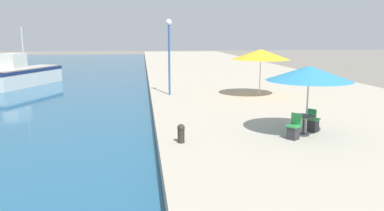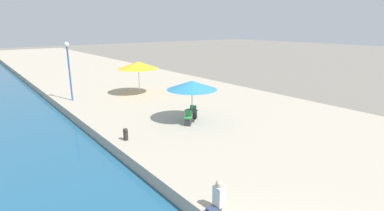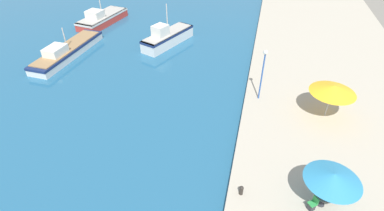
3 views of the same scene
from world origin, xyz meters
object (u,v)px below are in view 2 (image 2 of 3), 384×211
(cafe_chair_left, at_px, (194,113))
(lamppost, at_px, (68,61))
(cafe_umbrella_white, at_px, (138,65))
(cafe_chair_right, at_px, (188,120))
(cafe_table, at_px, (191,113))
(mooring_bollard, at_px, (126,134))
(person_at_quay, at_px, (218,197))
(cafe_umbrella_pink, at_px, (192,85))

(cafe_chair_left, xyz_separation_m, lamppost, (-4.75, 9.64, 2.77))
(cafe_umbrella_white, distance_m, cafe_chair_right, 9.79)
(cafe_table, distance_m, mooring_bollard, 4.57)
(cafe_table, bearing_deg, lamppost, 112.52)
(cafe_umbrella_white, relative_size, person_at_quay, 3.26)
(cafe_chair_right, height_order, lamppost, lamppost)
(cafe_umbrella_white, distance_m, cafe_table, 9.23)
(person_at_quay, distance_m, mooring_bollard, 7.45)
(cafe_umbrella_white, relative_size, mooring_bollard, 5.29)
(mooring_bollard, bearing_deg, cafe_umbrella_white, 58.39)
(cafe_umbrella_white, height_order, cafe_chair_left, cafe_umbrella_white)
(cafe_chair_right, relative_size, lamppost, 0.20)
(cafe_umbrella_white, height_order, cafe_table, cafe_umbrella_white)
(mooring_bollard, bearing_deg, person_at_quay, -92.52)
(person_at_quay, height_order, lamppost, lamppost)
(cafe_table, bearing_deg, mooring_bollard, -175.40)
(cafe_umbrella_pink, relative_size, lamppost, 0.67)
(cafe_table, distance_m, cafe_chair_right, 0.75)
(cafe_chair_left, relative_size, cafe_chair_right, 1.00)
(cafe_umbrella_pink, relative_size, cafe_chair_right, 3.38)
(cafe_umbrella_white, bearing_deg, cafe_chair_left, -94.10)
(cafe_umbrella_pink, relative_size, person_at_quay, 2.90)
(lamppost, bearing_deg, cafe_table, -67.48)
(person_at_quay, height_order, mooring_bollard, person_at_quay)
(person_at_quay, distance_m, lamppost, 18.11)
(cafe_chair_left, xyz_separation_m, mooring_bollard, (-5.12, -0.82, 0.02))
(cafe_umbrella_white, bearing_deg, cafe_umbrella_pink, -96.68)
(cafe_table, bearing_deg, cafe_chair_right, -141.56)
(cafe_chair_left, relative_size, lamppost, 0.20)
(cafe_table, relative_size, person_at_quay, 0.75)
(cafe_umbrella_white, relative_size, cafe_chair_right, 3.80)
(lamppost, bearing_deg, mooring_bollard, -92.03)
(cafe_chair_left, relative_size, person_at_quay, 0.86)
(cafe_umbrella_white, bearing_deg, lamppost, 167.88)
(person_at_quay, relative_size, lamppost, 0.23)
(cafe_umbrella_pink, height_order, cafe_table, cafe_umbrella_pink)
(cafe_chair_right, relative_size, person_at_quay, 0.86)
(cafe_chair_left, height_order, cafe_chair_right, same)
(cafe_chair_right, xyz_separation_m, person_at_quay, (-4.32, -7.36, 0.15))
(cafe_table, relative_size, cafe_chair_right, 0.88)
(cafe_chair_right, bearing_deg, cafe_umbrella_white, -48.93)
(cafe_table, bearing_deg, cafe_umbrella_white, 82.52)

